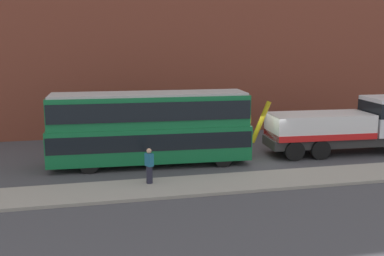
% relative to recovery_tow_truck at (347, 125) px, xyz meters
% --- Properties ---
extents(ground_plane, '(120.00, 120.00, 0.00)m').
position_rel_recovery_tow_truck_xyz_m(ground_plane, '(-5.77, -0.09, -1.76)').
color(ground_plane, '#424247').
extents(near_kerb, '(60.00, 2.80, 0.15)m').
position_rel_recovery_tow_truck_xyz_m(near_kerb, '(-5.77, -4.29, -1.68)').
color(near_kerb, gray).
rests_on(near_kerb, ground_plane).
extents(building_facade, '(60.00, 1.50, 16.00)m').
position_rel_recovery_tow_truck_xyz_m(building_facade, '(-5.77, 8.54, 6.31)').
color(building_facade, brown).
rests_on(building_facade, ground_plane).
extents(recovery_tow_truck, '(10.20, 3.06, 3.67)m').
position_rel_recovery_tow_truck_xyz_m(recovery_tow_truck, '(0.00, 0.00, 0.00)').
color(recovery_tow_truck, '#2D2D2D').
rests_on(recovery_tow_truck, ground_plane).
extents(double_decker_bus, '(11.13, 3.06, 4.06)m').
position_rel_recovery_tow_truck_xyz_m(double_decker_bus, '(-12.05, 0.02, 0.47)').
color(double_decker_bus, '#146B38').
rests_on(double_decker_bus, ground_plane).
extents(pedestrian_onlooker, '(0.42, 0.48, 1.71)m').
position_rel_recovery_tow_truck_xyz_m(pedestrian_onlooker, '(-12.60, -3.67, -0.77)').
color(pedestrian_onlooker, '#232333').
rests_on(pedestrian_onlooker, near_kerb).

